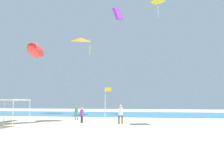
{
  "coord_description": "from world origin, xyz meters",
  "views": [
    {
      "loc": [
        3.87,
        -16.34,
        2.17
      ],
      "look_at": [
        -1.0,
        11.4,
        5.63
      ],
      "focal_mm": 36.29,
      "sensor_mm": 36.0,
      "label": 1
    }
  ],
  "objects_px": {
    "person_leftmost": "(82,114)",
    "person_central": "(76,112)",
    "canopy_tent": "(9,101)",
    "person_near_tent": "(120,113)",
    "kite_inflatable_red": "(36,51)",
    "kite_parafoil_purple": "(119,14)",
    "kite_delta_orange": "(81,40)",
    "kite_diamond_yellow": "(158,3)",
    "banner_flag": "(106,103)"
  },
  "relations": [
    {
      "from": "kite_delta_orange",
      "to": "banner_flag",
      "type": "bearing_deg",
      "value": 98.56
    },
    {
      "from": "kite_diamond_yellow",
      "to": "kite_inflatable_red",
      "type": "xyz_separation_m",
      "value": [
        -14.79,
        -19.12,
        -13.38
      ]
    },
    {
      "from": "banner_flag",
      "to": "kite_diamond_yellow",
      "type": "relative_size",
      "value": 1.03
    },
    {
      "from": "canopy_tent",
      "to": "kite_delta_orange",
      "type": "height_order",
      "value": "kite_delta_orange"
    },
    {
      "from": "kite_parafoil_purple",
      "to": "kite_delta_orange",
      "type": "xyz_separation_m",
      "value": [
        -8.4,
        4.67,
        -2.87
      ]
    },
    {
      "from": "canopy_tent",
      "to": "person_central",
      "type": "height_order",
      "value": "canopy_tent"
    },
    {
      "from": "person_near_tent",
      "to": "kite_inflatable_red",
      "type": "bearing_deg",
      "value": -176.93
    },
    {
      "from": "person_near_tent",
      "to": "kite_parafoil_purple",
      "type": "height_order",
      "value": "kite_parafoil_purple"
    },
    {
      "from": "banner_flag",
      "to": "kite_parafoil_purple",
      "type": "height_order",
      "value": "kite_parafoil_purple"
    },
    {
      "from": "canopy_tent",
      "to": "person_leftmost",
      "type": "bearing_deg",
      "value": 43.88
    },
    {
      "from": "person_leftmost",
      "to": "kite_inflatable_red",
      "type": "relative_size",
      "value": 0.31
    },
    {
      "from": "person_leftmost",
      "to": "kite_inflatable_red",
      "type": "bearing_deg",
      "value": -138.93
    },
    {
      "from": "person_near_tent",
      "to": "person_central",
      "type": "distance_m",
      "value": 6.76
    },
    {
      "from": "kite_diamond_yellow",
      "to": "kite_delta_orange",
      "type": "distance_m",
      "value": 16.88
    },
    {
      "from": "banner_flag",
      "to": "person_central",
      "type": "bearing_deg",
      "value": 129.65
    },
    {
      "from": "canopy_tent",
      "to": "kite_diamond_yellow",
      "type": "xyz_separation_m",
      "value": [
        14.17,
        24.61,
        19.28
      ]
    },
    {
      "from": "person_near_tent",
      "to": "kite_diamond_yellow",
      "type": "distance_m",
      "value": 28.88
    },
    {
      "from": "person_near_tent",
      "to": "kite_diamond_yellow",
      "type": "xyz_separation_m",
      "value": [
        4.74,
        19.87,
        20.42
      ]
    },
    {
      "from": "kite_diamond_yellow",
      "to": "kite_parafoil_purple",
      "type": "height_order",
      "value": "kite_diamond_yellow"
    },
    {
      "from": "kite_diamond_yellow",
      "to": "kite_parafoil_purple",
      "type": "relative_size",
      "value": 0.52
    },
    {
      "from": "canopy_tent",
      "to": "banner_flag",
      "type": "xyz_separation_m",
      "value": [
        8.41,
        2.29,
        -0.13
      ]
    },
    {
      "from": "canopy_tent",
      "to": "person_near_tent",
      "type": "xyz_separation_m",
      "value": [
        9.43,
        4.74,
        -1.14
      ]
    },
    {
      "from": "person_leftmost",
      "to": "kite_inflatable_red",
      "type": "xyz_separation_m",
      "value": [
        -5.86,
        0.45,
        7.21
      ]
    },
    {
      "from": "kite_parafoil_purple",
      "to": "person_near_tent",
      "type": "bearing_deg",
      "value": 11.16
    },
    {
      "from": "person_central",
      "to": "kite_parafoil_purple",
      "type": "bearing_deg",
      "value": -103.09
    },
    {
      "from": "person_near_tent",
      "to": "kite_diamond_yellow",
      "type": "bearing_deg",
      "value": 83.92
    },
    {
      "from": "kite_delta_orange",
      "to": "kite_inflatable_red",
      "type": "bearing_deg",
      "value": 76.54
    },
    {
      "from": "person_central",
      "to": "kite_parafoil_purple",
      "type": "height_order",
      "value": "kite_parafoil_purple"
    },
    {
      "from": "person_leftmost",
      "to": "kite_parafoil_purple",
      "type": "bearing_deg",
      "value": 127.83
    },
    {
      "from": "person_central",
      "to": "banner_flag",
      "type": "height_order",
      "value": "banner_flag"
    },
    {
      "from": "person_central",
      "to": "kite_diamond_yellow",
      "type": "xyz_separation_m",
      "value": [
        10.6,
        16.49,
        20.57
      ]
    },
    {
      "from": "person_central",
      "to": "kite_delta_orange",
      "type": "distance_m",
      "value": 21.54
    },
    {
      "from": "person_near_tent",
      "to": "kite_inflatable_red",
      "type": "height_order",
      "value": "kite_inflatable_red"
    },
    {
      "from": "banner_flag",
      "to": "person_near_tent",
      "type": "bearing_deg",
      "value": 67.25
    },
    {
      "from": "kite_delta_orange",
      "to": "person_central",
      "type": "bearing_deg",
      "value": 91.47
    },
    {
      "from": "banner_flag",
      "to": "kite_diamond_yellow",
      "type": "height_order",
      "value": "kite_diamond_yellow"
    },
    {
      "from": "person_leftmost",
      "to": "person_central",
      "type": "bearing_deg",
      "value": 163.86
    },
    {
      "from": "person_near_tent",
      "to": "banner_flag",
      "type": "relative_size",
      "value": 0.54
    },
    {
      "from": "kite_inflatable_red",
      "to": "kite_diamond_yellow",
      "type": "bearing_deg",
      "value": 127.65
    },
    {
      "from": "kite_parafoil_purple",
      "to": "kite_inflatable_red",
      "type": "height_order",
      "value": "kite_parafoil_purple"
    },
    {
      "from": "person_leftmost",
      "to": "person_central",
      "type": "height_order",
      "value": "person_central"
    },
    {
      "from": "canopy_tent",
      "to": "person_leftmost",
      "type": "xyz_separation_m",
      "value": [
        5.24,
        5.04,
        -1.31
      ]
    },
    {
      "from": "person_near_tent",
      "to": "person_leftmost",
      "type": "height_order",
      "value": "person_near_tent"
    },
    {
      "from": "canopy_tent",
      "to": "kite_inflatable_red",
      "type": "relative_size",
      "value": 0.51
    },
    {
      "from": "canopy_tent",
      "to": "kite_diamond_yellow",
      "type": "relative_size",
      "value": 0.79
    },
    {
      "from": "person_leftmost",
      "to": "person_central",
      "type": "relative_size",
      "value": 0.98
    },
    {
      "from": "person_leftmost",
      "to": "kite_diamond_yellow",
      "type": "xyz_separation_m",
      "value": [
        8.94,
        19.57,
        20.59
      ]
    },
    {
      "from": "person_leftmost",
      "to": "banner_flag",
      "type": "xyz_separation_m",
      "value": [
        3.17,
        -2.75,
        1.18
      ]
    },
    {
      "from": "kite_delta_orange",
      "to": "person_near_tent",
      "type": "bearing_deg",
      "value": 103.6
    },
    {
      "from": "canopy_tent",
      "to": "person_central",
      "type": "distance_m",
      "value": 8.96
    }
  ]
}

